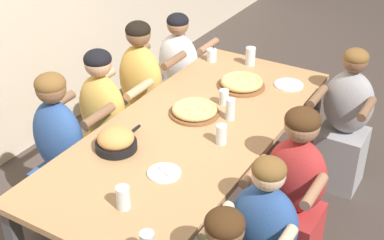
{
  "coord_description": "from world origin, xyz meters",
  "views": [
    {
      "loc": [
        -2.47,
        -1.47,
        2.54
      ],
      "look_at": [
        0.0,
        0.0,
        0.84
      ],
      "focal_mm": 50.0,
      "sensor_mm": 36.0,
      "label": 1
    }
  ],
  "objects_px": {
    "skillet_bowl": "(116,140)",
    "drinking_glass_b": "(221,135)",
    "pizza_board_second": "(195,110)",
    "drinking_glass_e": "(230,110)",
    "diner_far_midleft": "(62,161)",
    "drinking_glass_c": "(250,57)",
    "cocktail_glass_blue": "(212,56)",
    "diner_near_center": "(293,201)",
    "pizza_board_main": "(242,83)",
    "empty_plate_b": "(164,173)",
    "diner_near_right": "(344,127)",
    "diner_far_center": "(105,131)",
    "empty_plate_a": "(289,85)",
    "diner_far_midright": "(142,102)",
    "drinking_glass_d": "(123,199)",
    "diner_far_right": "(179,81)",
    "drinking_glass_f": "(224,97)"
  },
  "relations": [
    {
      "from": "diner_near_center",
      "to": "diner_near_right",
      "type": "relative_size",
      "value": 1.02
    },
    {
      "from": "empty_plate_a",
      "to": "diner_far_midleft",
      "type": "distance_m",
      "value": 1.68
    },
    {
      "from": "cocktail_glass_blue",
      "to": "diner_far_center",
      "type": "bearing_deg",
      "value": 160.47
    },
    {
      "from": "pizza_board_main",
      "to": "drinking_glass_e",
      "type": "xyz_separation_m",
      "value": [
        -0.44,
        -0.14,
        0.03
      ]
    },
    {
      "from": "pizza_board_main",
      "to": "diner_near_right",
      "type": "bearing_deg",
      "value": -65.72
    },
    {
      "from": "drinking_glass_b",
      "to": "diner_far_midright",
      "type": "bearing_deg",
      "value": 61.43
    },
    {
      "from": "diner_far_midright",
      "to": "pizza_board_second",
      "type": "bearing_deg",
      "value": -25.36
    },
    {
      "from": "diner_far_center",
      "to": "empty_plate_a",
      "type": "bearing_deg",
      "value": 39.8
    },
    {
      "from": "empty_plate_b",
      "to": "drinking_glass_b",
      "type": "distance_m",
      "value": 0.45
    },
    {
      "from": "empty_plate_a",
      "to": "diner_far_midright",
      "type": "distance_m",
      "value": 1.13
    },
    {
      "from": "empty_plate_a",
      "to": "diner_far_center",
      "type": "distance_m",
      "value": 1.37
    },
    {
      "from": "pizza_board_second",
      "to": "cocktail_glass_blue",
      "type": "height_order",
      "value": "cocktail_glass_blue"
    },
    {
      "from": "cocktail_glass_blue",
      "to": "drinking_glass_f",
      "type": "xyz_separation_m",
      "value": [
        -0.58,
        -0.42,
        0.01
      ]
    },
    {
      "from": "drinking_glass_c",
      "to": "drinking_glass_f",
      "type": "bearing_deg",
      "value": -169.7
    },
    {
      "from": "drinking_glass_e",
      "to": "diner_far_right",
      "type": "xyz_separation_m",
      "value": [
        0.78,
        0.88,
        -0.35
      ]
    },
    {
      "from": "pizza_board_main",
      "to": "diner_far_center",
      "type": "xyz_separation_m",
      "value": [
        -0.66,
        0.75,
        -0.29
      ]
    },
    {
      "from": "skillet_bowl",
      "to": "diner_far_midleft",
      "type": "xyz_separation_m",
      "value": [
        -0.0,
        0.47,
        -0.31
      ]
    },
    {
      "from": "empty_plate_a",
      "to": "diner_far_midleft",
      "type": "bearing_deg",
      "value": 141.62
    },
    {
      "from": "drinking_glass_e",
      "to": "drinking_glass_f",
      "type": "relative_size",
      "value": 1.39
    },
    {
      "from": "empty_plate_b",
      "to": "drinking_glass_d",
      "type": "relative_size",
      "value": 1.48
    },
    {
      "from": "cocktail_glass_blue",
      "to": "diner_far_center",
      "type": "xyz_separation_m",
      "value": [
        -0.95,
        0.34,
        -0.3
      ]
    },
    {
      "from": "pizza_board_second",
      "to": "drinking_glass_d",
      "type": "distance_m",
      "value": 1.01
    },
    {
      "from": "empty_plate_b",
      "to": "diner_near_right",
      "type": "bearing_deg",
      "value": -22.11
    },
    {
      "from": "empty_plate_b",
      "to": "diner_far_midright",
      "type": "distance_m",
      "value": 1.3
    },
    {
      "from": "diner_far_right",
      "to": "drinking_glass_c",
      "type": "bearing_deg",
      "value": 4.18
    },
    {
      "from": "diner_near_center",
      "to": "diner_far_midleft",
      "type": "distance_m",
      "value": 1.5
    },
    {
      "from": "diner_far_center",
      "to": "diner_near_right",
      "type": "height_order",
      "value": "diner_far_center"
    },
    {
      "from": "diner_far_right",
      "to": "diner_far_midright",
      "type": "height_order",
      "value": "diner_far_midright"
    },
    {
      "from": "empty_plate_b",
      "to": "diner_far_right",
      "type": "distance_m",
      "value": 1.75
    },
    {
      "from": "skillet_bowl",
      "to": "drinking_glass_b",
      "type": "distance_m",
      "value": 0.62
    },
    {
      "from": "skillet_bowl",
      "to": "diner_far_midright",
      "type": "height_order",
      "value": "diner_far_midright"
    },
    {
      "from": "cocktail_glass_blue",
      "to": "drinking_glass_d",
      "type": "bearing_deg",
      "value": -164.76
    },
    {
      "from": "empty_plate_a",
      "to": "drinking_glass_d",
      "type": "relative_size",
      "value": 1.65
    },
    {
      "from": "drinking_glass_e",
      "to": "diner_far_right",
      "type": "relative_size",
      "value": 0.13
    },
    {
      "from": "pizza_board_second",
      "to": "diner_near_right",
      "type": "relative_size",
      "value": 0.29
    },
    {
      "from": "drinking_glass_b",
      "to": "diner_far_right",
      "type": "xyz_separation_m",
      "value": [
        1.06,
        0.97,
        -0.34
      ]
    },
    {
      "from": "diner_far_midleft",
      "to": "drinking_glass_c",
      "type": "bearing_deg",
      "value": 66.91
    },
    {
      "from": "empty_plate_b",
      "to": "diner_far_center",
      "type": "relative_size",
      "value": 0.16
    },
    {
      "from": "pizza_board_main",
      "to": "diner_near_center",
      "type": "bearing_deg",
      "value": -135.32
    },
    {
      "from": "pizza_board_main",
      "to": "pizza_board_second",
      "type": "distance_m",
      "value": 0.52
    },
    {
      "from": "diner_near_center",
      "to": "diner_near_right",
      "type": "bearing_deg",
      "value": -90.0
    },
    {
      "from": "empty_plate_a",
      "to": "skillet_bowl",
      "type": "bearing_deg",
      "value": 156.6
    },
    {
      "from": "drinking_glass_e",
      "to": "diner_far_center",
      "type": "relative_size",
      "value": 0.13
    },
    {
      "from": "pizza_board_main",
      "to": "diner_far_center",
      "type": "relative_size",
      "value": 0.29
    },
    {
      "from": "pizza_board_second",
      "to": "drinking_glass_e",
      "type": "distance_m",
      "value": 0.24
    },
    {
      "from": "drinking_glass_b",
      "to": "pizza_board_second",
      "type": "bearing_deg",
      "value": 55.31
    },
    {
      "from": "empty_plate_a",
      "to": "drinking_glass_c",
      "type": "height_order",
      "value": "drinking_glass_c"
    },
    {
      "from": "skillet_bowl",
      "to": "cocktail_glass_blue",
      "type": "bearing_deg",
      "value": 5.33
    },
    {
      "from": "empty_plate_b",
      "to": "drinking_glass_f",
      "type": "distance_m",
      "value": 0.88
    },
    {
      "from": "cocktail_glass_blue",
      "to": "diner_near_center",
      "type": "height_order",
      "value": "diner_near_center"
    }
  ]
}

